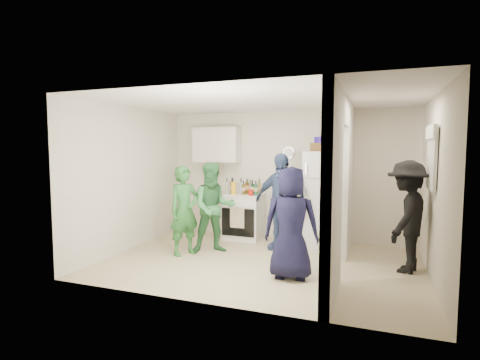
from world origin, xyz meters
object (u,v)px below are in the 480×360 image
object	(u,v)px
stove	(243,216)
person_green_center	(214,207)
wicker_basket	(321,147)
blue_bowl	(321,140)
fridge	(325,199)
yellow_cup_stack_top	(338,144)
person_green_left	(184,211)
person_denim	(281,202)
person_navy	(291,223)
person_nook	(407,216)

from	to	relation	value
stove	person_green_center	xyz separation A→B (m)	(-0.16, -1.06, 0.33)
wicker_basket	blue_bowl	distance (m)	0.13
fridge	blue_bowl	distance (m)	1.07
yellow_cup_stack_top	person_green_center	xyz separation A→B (m)	(-1.96, -0.93, -1.08)
person_green_left	person_denim	distance (m)	1.67
stove	person_navy	distance (m)	2.36
blue_bowl	yellow_cup_stack_top	bearing A→B (deg)	-25.11
blue_bowl	person_green_center	xyz separation A→B (m)	(-1.64, -1.08, -1.16)
fridge	yellow_cup_stack_top	xyz separation A→B (m)	(0.22, -0.10, 0.99)
person_navy	person_nook	xyz separation A→B (m)	(1.51, 0.87, 0.04)
stove	blue_bowl	bearing A→B (deg)	0.78
person_navy	person_green_center	bearing A→B (deg)	-35.16
stove	person_green_left	bearing A→B (deg)	-112.09
yellow_cup_stack_top	person_green_center	world-z (taller)	yellow_cup_stack_top
fridge	person_navy	distance (m)	1.88
blue_bowl	person_green_center	world-z (taller)	blue_bowl
person_green_center	person_denim	distance (m)	1.18
stove	person_navy	size ratio (longest dim) A/B	0.58
person_nook	person_denim	bearing A→B (deg)	-86.63
wicker_basket	person_denim	xyz separation A→B (m)	(-0.61, -0.52, -0.95)
fridge	person_navy	world-z (taller)	fridge
wicker_basket	stove	bearing A→B (deg)	-179.22
person_green_left	person_denim	world-z (taller)	person_denim
person_navy	fridge	bearing A→B (deg)	-102.81
stove	wicker_basket	size ratio (longest dim) A/B	2.54
person_green_left	stove	bearing A→B (deg)	7.81
wicker_basket	person_green_left	distance (m)	2.68
person_green_center	person_denim	world-z (taller)	person_denim
wicker_basket	person_denim	size ratio (longest dim) A/B	0.21
wicker_basket	yellow_cup_stack_top	distance (m)	0.36
stove	person_green_left	xyz separation A→B (m)	(-0.56, -1.37, 0.30)
blue_bowl	person_green_center	size ratio (longest dim) A/B	0.16
blue_bowl	person_green_left	distance (m)	2.73
wicker_basket	blue_bowl	world-z (taller)	blue_bowl
person_denim	person_nook	bearing A→B (deg)	-1.13
blue_bowl	person_denim	world-z (taller)	blue_bowl
fridge	person_nook	distance (m)	1.64
person_denim	stove	bearing A→B (deg)	163.83
wicker_basket	person_denim	distance (m)	1.24
stove	fridge	distance (m)	1.63
stove	wicker_basket	bearing A→B (deg)	0.78
fridge	wicker_basket	bearing A→B (deg)	153.43
wicker_basket	person_navy	world-z (taller)	wicker_basket
yellow_cup_stack_top	stove	bearing A→B (deg)	175.86
stove	person_nook	xyz separation A→B (m)	(2.87, -1.03, 0.36)
person_navy	person_nook	world-z (taller)	person_nook
fridge	wicker_basket	distance (m)	0.95
stove	yellow_cup_stack_top	world-z (taller)	yellow_cup_stack_top
stove	fridge	size ratio (longest dim) A/B	0.51
yellow_cup_stack_top	wicker_basket	bearing A→B (deg)	154.89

